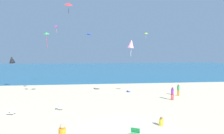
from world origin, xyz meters
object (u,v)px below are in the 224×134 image
at_px(cooler_box, 129,91).
at_px(kite_lime, 146,33).
at_px(kite_pink, 131,44).
at_px(kite_blue, 89,34).
at_px(kite_red, 69,4).
at_px(beach_chair_far_left, 60,107).
at_px(kite_magenta, 56,26).
at_px(person_2, 172,93).
at_px(person_1, 178,89).
at_px(kite_black, 12,60).
at_px(person_3, 162,122).
at_px(kite_green, 46,34).
at_px(beach_chair_mid_beach, 135,133).
at_px(beach_chair_far_right, 12,112).

height_order(cooler_box, kite_lime, kite_lime).
bearing_deg(kite_pink, kite_blue, 110.45).
height_order(kite_blue, kite_red, kite_red).
bearing_deg(kite_pink, beach_chair_far_left, -152.49).
distance_m(kite_lime, kite_magenta, 16.98).
height_order(beach_chair_far_left, cooler_box, beach_chair_far_left).
relative_size(beach_chair_far_left, person_2, 0.52).
distance_m(cooler_box, person_1, 6.21).
bearing_deg(kite_blue, kite_black, -145.46).
relative_size(person_3, kite_green, 0.39).
bearing_deg(person_3, cooler_box, 84.50).
height_order(kite_magenta, kite_red, kite_red).
xyz_separation_m(kite_green, kite_lime, (15.16, 14.38, 1.78)).
bearing_deg(person_1, kite_pink, 137.71).
relative_size(kite_pink, kite_blue, 1.38).
bearing_deg(kite_green, kite_blue, 74.06).
distance_m(person_3, kite_green, 14.38).
xyz_separation_m(kite_green, kite_blue, (4.07, 14.27, 1.56)).
relative_size(beach_chair_far_left, kite_red, 0.71).
relative_size(cooler_box, kite_pink, 0.26).
bearing_deg(beach_chair_far_left, kite_blue, 100.33).
relative_size(beach_chair_mid_beach, person_1, 0.58).
distance_m(beach_chair_mid_beach, kite_red, 12.62).
xyz_separation_m(beach_chair_mid_beach, kite_black, (-14.18, 16.20, 3.96)).
xyz_separation_m(kite_lime, kite_red, (-12.44, -16.86, 0.69)).
bearing_deg(kite_blue, cooler_box, -63.83).
relative_size(person_3, kite_red, 0.63).
xyz_separation_m(cooler_box, kite_lime, (5.59, 11.30, 8.91)).
relative_size(cooler_box, kite_green, 0.31).
distance_m(person_2, kite_black, 22.12).
xyz_separation_m(person_1, kite_lime, (-0.00, 13.91, 8.22)).
xyz_separation_m(beach_chair_far_right, kite_black, (-4.78, 11.28, 3.99)).
bearing_deg(person_2, beach_chair_far_right, -54.63).
height_order(beach_chair_far_right, kite_pink, kite_pink).
xyz_separation_m(cooler_box, person_2, (4.02, -4.39, 0.71)).
relative_size(kite_green, kite_lime, 1.33).
relative_size(person_2, kite_magenta, 1.25).
height_order(beach_chair_mid_beach, kite_green, kite_green).
height_order(kite_black, kite_green, kite_green).
bearing_deg(kite_lime, kite_black, -161.03).
xyz_separation_m(beach_chair_far_left, kite_red, (0.81, 1.02, 9.44)).
xyz_separation_m(beach_chair_mid_beach, person_2, (6.08, 8.02, 0.57)).
bearing_deg(cooler_box, kite_red, -140.95).
xyz_separation_m(person_3, kite_lime, (5.34, 22.21, 8.79)).
distance_m(kite_blue, kite_lime, 11.09).
distance_m(cooler_box, person_3, 10.91).
relative_size(beach_chair_far_right, person_3, 1.16).
relative_size(person_3, kite_magenta, 0.57).
distance_m(beach_chair_mid_beach, cooler_box, 12.57).
distance_m(kite_green, kite_red, 4.44).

